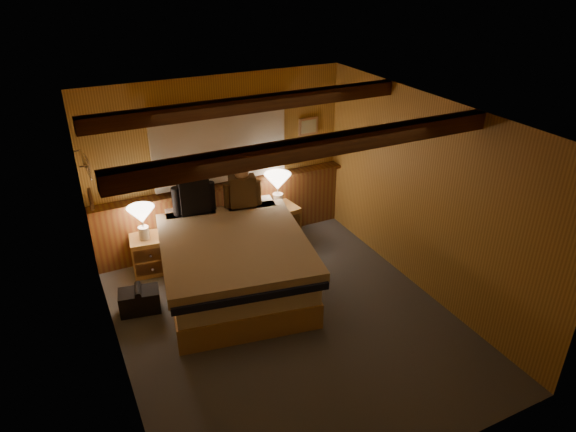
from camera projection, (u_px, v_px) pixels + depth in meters
floor at (288, 322)px, 5.87m from camera, size 4.20×4.20×0.00m
ceiling at (288, 118)px, 4.77m from camera, size 4.20×4.20×0.00m
wall_back at (220, 164)px, 7.00m from camera, size 3.60×0.00×3.60m
wall_left at (109, 273)px, 4.61m from camera, size 0.00×4.20×4.20m
wall_right at (425, 198)px, 6.03m from camera, size 0.00×4.20×4.20m
wall_front at (418, 358)px, 3.65m from camera, size 3.60×0.00×3.60m
wainscot at (225, 212)px, 7.27m from camera, size 3.60×0.23×0.94m
curtain_window at (220, 143)px, 6.79m from camera, size 2.18×0.09×1.11m
ceiling_beams at (281, 123)px, 4.93m from camera, size 3.60×1.65×0.16m
coat_rail at (86, 165)px, 5.69m from camera, size 0.05×0.55×0.24m
framed_print at (308, 126)px, 7.35m from camera, size 0.30×0.04×0.25m
bed at (234, 262)px, 6.29m from camera, size 2.01×2.43×0.75m
nightstand_left at (150, 254)px, 6.72m from camera, size 0.51×0.47×0.50m
nightstand_right at (279, 224)px, 7.43m from camera, size 0.54×0.50×0.54m
lamp_left at (142, 217)px, 6.43m from camera, size 0.35×0.35×0.45m
lamp_right at (278, 184)px, 7.19m from camera, size 0.38×0.38×0.49m
person_left at (193, 193)px, 6.60m from camera, size 0.56×0.25×0.68m
person_right at (242, 189)px, 6.78m from camera, size 0.50×0.27×0.61m
duffel_bag at (140, 300)px, 6.00m from camera, size 0.50×0.35×0.33m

